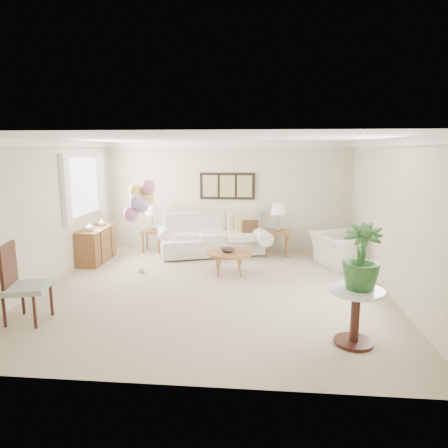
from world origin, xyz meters
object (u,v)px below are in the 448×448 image
(coffee_table, at_px, (229,253))
(accent_chair, at_px, (21,282))
(sofa, at_px, (212,238))
(armchair, at_px, (340,250))
(balloon_cluster, at_px, (140,200))

(coffee_table, distance_m, accent_chair, 3.71)
(sofa, relative_size, armchair, 2.70)
(accent_chair, distance_m, balloon_cluster, 2.74)
(coffee_table, height_order, armchair, armchair)
(sofa, height_order, balloon_cluster, balloon_cluster)
(sofa, bearing_deg, balloon_cluster, -126.70)
(armchair, bearing_deg, coffee_table, 87.37)
(sofa, bearing_deg, armchair, -14.84)
(balloon_cluster, bearing_deg, accent_chair, -113.60)
(sofa, xyz_separation_m, coffee_table, (0.52, -1.53, 0.04))
(coffee_table, height_order, accent_chair, accent_chair)
(armchair, distance_m, accent_chair, 6.00)
(armchair, distance_m, balloon_cluster, 4.24)
(armchair, relative_size, balloon_cluster, 0.57)
(accent_chair, xyz_separation_m, balloon_cluster, (1.04, 2.38, 0.88))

